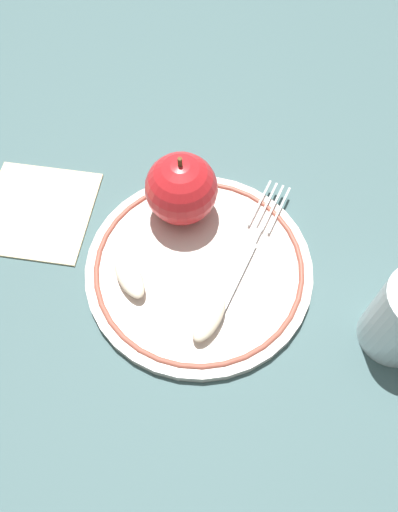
# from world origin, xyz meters

# --- Properties ---
(ground_plane) EXTENTS (2.00, 2.00, 0.00)m
(ground_plane) POSITION_xyz_m (0.00, 0.00, 0.00)
(ground_plane) COLOR #3F5A5C
(plate) EXTENTS (0.25, 0.25, 0.01)m
(plate) POSITION_xyz_m (0.02, 0.01, 0.01)
(plate) COLOR beige
(plate) RESTS_ON ground_plane
(apple_red_whole) EXTENTS (0.08, 0.08, 0.09)m
(apple_red_whole) POSITION_xyz_m (-0.04, -0.04, 0.05)
(apple_red_whole) COLOR red
(apple_red_whole) RESTS_ON plate
(apple_slice_front) EXTENTS (0.06, 0.03, 0.02)m
(apple_slice_front) POSITION_xyz_m (0.08, 0.04, 0.02)
(apple_slice_front) COLOR #F4DFBF
(apple_slice_front) RESTS_ON plate
(apple_slice_back) EXTENTS (0.06, 0.06, 0.02)m
(apple_slice_back) POSITION_xyz_m (0.06, -0.06, 0.02)
(apple_slice_back) COLOR #F7E2C4
(apple_slice_back) RESTS_ON plate
(fork) EXTENTS (0.20, 0.03, 0.00)m
(fork) POSITION_xyz_m (-0.01, 0.05, 0.02)
(fork) COLOR silver
(fork) RESTS_ON plate
(napkin_folded) EXTENTS (0.15, 0.15, 0.01)m
(napkin_folded) POSITION_xyz_m (0.01, -0.20, 0.00)
(napkin_folded) COLOR beige
(napkin_folded) RESTS_ON ground_plane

